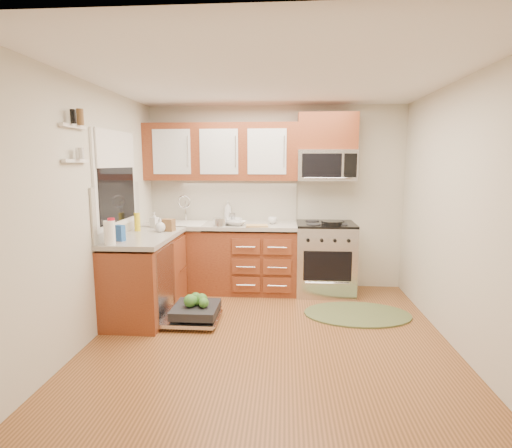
# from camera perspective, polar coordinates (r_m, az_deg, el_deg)

# --- Properties ---
(floor) EXTENTS (3.50, 3.50, 0.00)m
(floor) POSITION_cam_1_polar(r_m,az_deg,el_deg) (4.19, 1.97, -15.71)
(floor) COLOR brown
(floor) RESTS_ON ground
(ceiling) EXTENTS (3.50, 3.50, 0.00)m
(ceiling) POSITION_cam_1_polar(r_m,az_deg,el_deg) (3.89, 2.17, 20.11)
(ceiling) COLOR white
(ceiling) RESTS_ON ground
(wall_back) EXTENTS (3.50, 0.04, 2.50)m
(wall_back) POSITION_cam_1_polar(r_m,az_deg,el_deg) (5.58, 2.74, 3.77)
(wall_back) COLOR beige
(wall_back) RESTS_ON ground
(wall_front) EXTENTS (3.50, 0.04, 2.50)m
(wall_front) POSITION_cam_1_polar(r_m,az_deg,el_deg) (2.12, 0.28, -4.43)
(wall_front) COLOR beige
(wall_front) RESTS_ON ground
(wall_left) EXTENTS (0.04, 3.50, 2.50)m
(wall_left) POSITION_cam_1_polar(r_m,az_deg,el_deg) (4.28, -22.06, 1.62)
(wall_left) COLOR beige
(wall_left) RESTS_ON ground
(wall_right) EXTENTS (0.04, 3.50, 2.50)m
(wall_right) POSITION_cam_1_polar(r_m,az_deg,el_deg) (4.16, 26.90, 1.13)
(wall_right) COLOR beige
(wall_right) RESTS_ON ground
(base_cabinet_back) EXTENTS (2.05, 0.60, 0.85)m
(base_cabinet_back) POSITION_cam_1_polar(r_m,az_deg,el_deg) (5.49, -5.02, -5.08)
(base_cabinet_back) COLOR #602315
(base_cabinet_back) RESTS_ON ground
(base_cabinet_left) EXTENTS (0.60, 1.25, 0.85)m
(base_cabinet_left) POSITION_cam_1_polar(r_m,az_deg,el_deg) (4.80, -15.47, -7.40)
(base_cabinet_left) COLOR #602315
(base_cabinet_left) RESTS_ON ground
(countertop_back) EXTENTS (2.07, 0.64, 0.05)m
(countertop_back) POSITION_cam_1_polar(r_m,az_deg,el_deg) (5.39, -5.11, -0.19)
(countertop_back) COLOR #A7A098
(countertop_back) RESTS_ON base_cabinet_back
(countertop_left) EXTENTS (0.64, 1.27, 0.05)m
(countertop_left) POSITION_cam_1_polar(r_m,az_deg,el_deg) (4.69, -15.59, -1.82)
(countertop_left) COLOR #A7A098
(countertop_left) RESTS_ON base_cabinet_left
(backsplash_back) EXTENTS (2.05, 0.02, 0.57)m
(backsplash_back) POSITION_cam_1_polar(r_m,az_deg,el_deg) (5.64, -4.67, 3.39)
(backsplash_back) COLOR #B0AD9E
(backsplash_back) RESTS_ON ground
(backsplash_left) EXTENTS (0.02, 1.25, 0.57)m
(backsplash_left) POSITION_cam_1_polar(r_m,az_deg,el_deg) (4.75, -19.09, 1.94)
(backsplash_left) COLOR #B0AD9E
(backsplash_left) RESTS_ON ground
(upper_cabinets) EXTENTS (2.05, 0.35, 0.75)m
(upper_cabinets) POSITION_cam_1_polar(r_m,az_deg,el_deg) (5.46, -5.02, 10.20)
(upper_cabinets) COLOR #602315
(upper_cabinets) RESTS_ON ground
(cabinet_over_mw) EXTENTS (0.76, 0.35, 0.47)m
(cabinet_over_mw) POSITION_cam_1_polar(r_m,az_deg,el_deg) (5.43, 10.14, 12.86)
(cabinet_over_mw) COLOR #602315
(cabinet_over_mw) RESTS_ON ground
(range) EXTENTS (0.76, 0.64, 0.95)m
(range) POSITION_cam_1_polar(r_m,az_deg,el_deg) (5.42, 9.83, -4.82)
(range) COLOR silver
(range) RESTS_ON ground
(microwave) EXTENTS (0.76, 0.38, 0.40)m
(microwave) POSITION_cam_1_polar(r_m,az_deg,el_deg) (5.39, 10.04, 8.26)
(microwave) COLOR silver
(microwave) RESTS_ON ground
(sink) EXTENTS (0.62, 0.50, 0.26)m
(sink) POSITION_cam_1_polar(r_m,az_deg,el_deg) (5.49, -10.54, -1.19)
(sink) COLOR white
(sink) RESTS_ON ground
(dishwasher) EXTENTS (0.70, 0.60, 0.20)m
(dishwasher) POSITION_cam_1_polar(r_m,az_deg,el_deg) (4.53, -9.06, -12.48)
(dishwasher) COLOR silver
(dishwasher) RESTS_ON ground
(window) EXTENTS (0.03, 1.05, 1.05)m
(window) POSITION_cam_1_polar(r_m,az_deg,el_deg) (4.70, -19.42, 6.02)
(window) COLOR white
(window) RESTS_ON ground
(window_blind) EXTENTS (0.02, 0.96, 0.40)m
(window_blind) POSITION_cam_1_polar(r_m,az_deg,el_deg) (4.69, -19.34, 10.05)
(window_blind) COLOR white
(window_blind) RESTS_ON ground
(shelf_upper) EXTENTS (0.04, 0.40, 0.03)m
(shelf_upper) POSITION_cam_1_polar(r_m,az_deg,el_deg) (3.94, -24.62, 12.58)
(shelf_upper) COLOR white
(shelf_upper) RESTS_ON ground
(shelf_lower) EXTENTS (0.04, 0.40, 0.03)m
(shelf_lower) POSITION_cam_1_polar(r_m,az_deg,el_deg) (3.93, -24.34, 8.22)
(shelf_lower) COLOR white
(shelf_lower) RESTS_ON ground
(rug) EXTENTS (1.39, 1.10, 0.02)m
(rug) POSITION_cam_1_polar(r_m,az_deg,el_deg) (4.84, 14.26, -12.38)
(rug) COLOR #586137
(rug) RESTS_ON ground
(skillet) EXTENTS (0.32, 0.32, 0.05)m
(skillet) POSITION_cam_1_polar(r_m,az_deg,el_deg) (5.17, 10.78, 0.16)
(skillet) COLOR black
(skillet) RESTS_ON range
(stock_pot) EXTENTS (0.20, 0.20, 0.11)m
(stock_pot) POSITION_cam_1_polar(r_m,az_deg,el_deg) (5.15, -5.15, 0.28)
(stock_pot) COLOR silver
(stock_pot) RESTS_ON countertop_back
(cutting_board) EXTENTS (0.30, 0.21, 0.02)m
(cutting_board) POSITION_cam_1_polar(r_m,az_deg,el_deg) (5.11, 0.14, -0.25)
(cutting_board) COLOR tan
(cutting_board) RESTS_ON countertop_back
(canister) EXTENTS (0.11, 0.11, 0.14)m
(canister) POSITION_cam_1_polar(r_m,az_deg,el_deg) (5.38, -3.42, 0.86)
(canister) COLOR silver
(canister) RESTS_ON countertop_back
(paper_towel_roll) EXTENTS (0.12, 0.12, 0.24)m
(paper_towel_roll) POSITION_cam_1_polar(r_m,az_deg,el_deg) (4.23, -20.19, -1.16)
(paper_towel_roll) COLOR white
(paper_towel_roll) RESTS_ON countertop_left
(mustard_bottle) EXTENTS (0.08, 0.08, 0.22)m
(mustard_bottle) POSITION_cam_1_polar(r_m,az_deg,el_deg) (4.97, -16.60, 0.28)
(mustard_bottle) COLOR yellow
(mustard_bottle) RESTS_ON countertop_left
(red_bottle) EXTENTS (0.07, 0.07, 0.26)m
(red_bottle) POSITION_cam_1_polar(r_m,az_deg,el_deg) (4.24, -19.92, -0.97)
(red_bottle) COLOR red
(red_bottle) RESTS_ON countertop_left
(wooden_box) EXTENTS (0.16, 0.13, 0.14)m
(wooden_box) POSITION_cam_1_polar(r_m,az_deg,el_deg) (4.88, -12.42, -0.14)
(wooden_box) COLOR brown
(wooden_box) RESTS_ON countertop_left
(blue_carton) EXTENTS (0.12, 0.10, 0.17)m
(blue_carton) POSITION_cam_1_polar(r_m,az_deg,el_deg) (4.39, -18.88, -1.24)
(blue_carton) COLOR #245BAB
(blue_carton) RESTS_ON countertop_left
(bowl_a) EXTENTS (0.30, 0.30, 0.06)m
(bowl_a) POSITION_cam_1_polar(r_m,az_deg,el_deg) (5.20, -2.81, 0.11)
(bowl_a) COLOR #999999
(bowl_a) RESTS_ON countertop_back
(bowl_b) EXTENTS (0.33, 0.33, 0.08)m
(bowl_b) POSITION_cam_1_polar(r_m,az_deg,el_deg) (5.27, -3.43, 0.35)
(bowl_b) COLOR #999999
(bowl_b) RESTS_ON countertop_back
(cup) EXTENTS (0.13, 0.13, 0.09)m
(cup) POSITION_cam_1_polar(r_m,az_deg,el_deg) (5.33, 2.38, 0.51)
(cup) COLOR #999999
(cup) RESTS_ON countertop_back
(soap_bottle_a) EXTENTS (0.12, 0.12, 0.28)m
(soap_bottle_a) POSITION_cam_1_polar(r_m,az_deg,el_deg) (5.59, -4.05, 1.85)
(soap_bottle_a) COLOR #999999
(soap_bottle_a) RESTS_ON countertop_back
(soap_bottle_b) EXTENTS (0.11, 0.11, 0.19)m
(soap_bottle_b) POSITION_cam_1_polar(r_m,az_deg,el_deg) (5.18, -14.31, 0.57)
(soap_bottle_b) COLOR #999999
(soap_bottle_b) RESTS_ON countertop_left
(soap_bottle_c) EXTENTS (0.16, 0.16, 0.16)m
(soap_bottle_c) POSITION_cam_1_polar(r_m,az_deg,el_deg) (4.83, -13.55, -0.15)
(soap_bottle_c) COLOR #999999
(soap_bottle_c) RESTS_ON countertop_left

